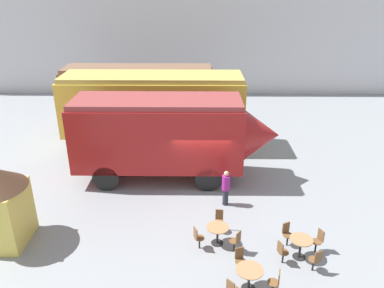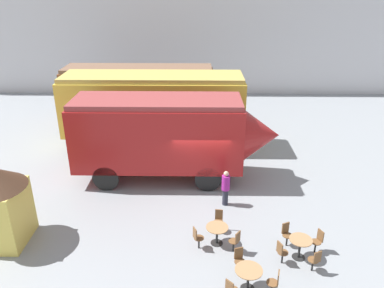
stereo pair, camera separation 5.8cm
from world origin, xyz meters
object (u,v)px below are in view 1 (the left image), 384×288
passenger_coach_wooden (139,91)px  cafe_chair_0 (240,258)px  cafe_table_mid (301,244)px  cafe_table_far (218,231)px  passenger_coach_vintage (153,104)px  cafe_table_near (249,274)px  visitor_person (226,187)px  streamlined_locomotive (173,133)px

passenger_coach_wooden → cafe_chair_0: size_ratio=10.88×
cafe_table_mid → cafe_table_far: size_ratio=0.97×
cafe_table_mid → cafe_chair_0: cafe_chair_0 is taller
passenger_coach_vintage → cafe_table_mid: passenger_coach_vintage is taller
passenger_coach_wooden → cafe_table_mid: 15.14m
cafe_table_near → visitor_person: visitor_person is taller
cafe_chair_0 → cafe_table_far: bearing=-169.4°
cafe_table_mid → visitor_person: bearing=125.1°
cafe_table_near → streamlined_locomotive: bearing=111.0°
cafe_table_far → visitor_person: size_ratio=0.51×
passenger_coach_vintage → cafe_table_mid: 11.24m
cafe_table_near → visitor_person: 4.74m
passenger_coach_vintage → cafe_table_far: passenger_coach_vintage is taller
passenger_coach_vintage → cafe_table_near: 11.69m
cafe_table_far → visitor_person: visitor_person is taller
cafe_table_far → passenger_coach_vintage: bearing=109.9°
cafe_table_near → cafe_table_far: bearing=111.5°
passenger_coach_wooden → streamlined_locomotive: (2.65, -7.58, 0.12)m
passenger_coach_wooden → passenger_coach_vintage: bearing=-70.3°
cafe_chair_0 → passenger_coach_vintage: bearing=-173.8°
passenger_coach_vintage → passenger_coach_wooden: bearing=109.7°
passenger_coach_vintage → visitor_person: size_ratio=6.23×
cafe_table_far → visitor_person: (0.46, 2.57, 0.30)m
streamlined_locomotive → visitor_person: bearing=-45.2°
passenger_coach_wooden → cafe_table_far: (4.50, -12.48, -1.64)m
passenger_coach_wooden → cafe_table_near: size_ratio=11.25×
passenger_coach_vintage → streamlined_locomotive: passenger_coach_vintage is taller
cafe_table_near → cafe_table_far: 2.32m
cafe_table_near → visitor_person: size_ratio=0.54×
streamlined_locomotive → cafe_chair_0: 7.00m
passenger_coach_wooden → cafe_table_near: 15.66m
cafe_table_mid → visitor_person: 4.01m
cafe_table_mid → cafe_table_far: cafe_table_mid is taller
streamlined_locomotive → cafe_chair_0: size_ratio=10.72×
streamlined_locomotive → cafe_table_far: streamlined_locomotive is taller
passenger_coach_wooden → cafe_table_far: 13.36m
streamlined_locomotive → cafe_table_near: (2.70, -7.05, -1.72)m
passenger_coach_vintage → cafe_table_far: bearing=-70.1°
passenger_coach_vintage → cafe_table_far: size_ratio=12.27×
passenger_coach_vintage → streamlined_locomotive: (1.29, -3.77, -0.18)m
cafe_chair_0 → visitor_person: size_ratio=0.55×
passenger_coach_vintage → visitor_person: passenger_coach_vintage is taller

